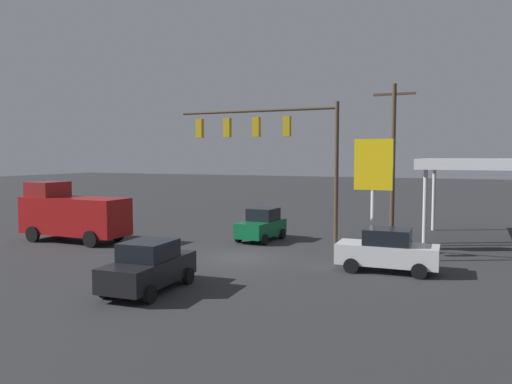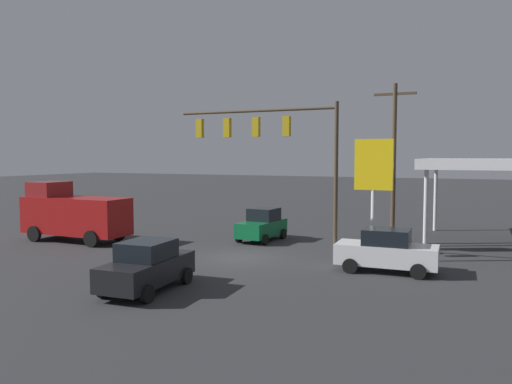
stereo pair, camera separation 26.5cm
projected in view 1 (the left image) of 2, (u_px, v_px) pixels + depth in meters
The scene contains 8 objects.
ground_plane at pixel (240, 257), 25.40m from camera, with size 200.00×200.00×0.00m, color #2D2D30.
traffic_signal_assembly at pixel (272, 141), 25.27m from camera, with size 8.66×0.43×7.77m.
utility_pole at pixel (393, 160), 29.05m from camera, with size 2.40×0.26×9.33m.
price_sign at pixel (373, 171), 26.97m from camera, with size 2.06×0.27×6.08m.
delivery_truck at pixel (72, 214), 30.09m from camera, with size 6.81×2.58×3.58m.
sedan_far at pixel (149, 266), 19.05m from camera, with size 2.27×4.50×1.93m.
sedan_waiting at pixel (387, 250), 22.26m from camera, with size 4.46×2.19×1.93m.
hatchback_crossing at pixel (262, 225), 30.51m from camera, with size 2.18×3.92×1.97m.
Camera 1 is at (-10.82, 22.65, 5.15)m, focal length 35.00 mm.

